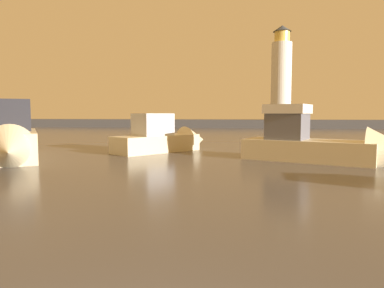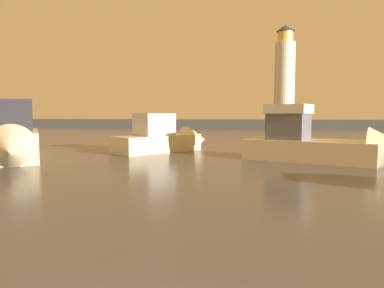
{
  "view_description": "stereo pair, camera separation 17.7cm",
  "coord_description": "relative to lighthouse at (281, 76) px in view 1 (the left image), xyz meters",
  "views": [
    {
      "loc": [
        0.98,
        -2.42,
        2.58
      ],
      "look_at": [
        -1.49,
        13.15,
        1.24
      ],
      "focal_mm": 33.11,
      "sensor_mm": 36.0,
      "label": 1
    },
    {
      "loc": [
        1.16,
        -2.39,
        2.58
      ],
      "look_at": [
        -1.49,
        13.15,
        1.24
      ],
      "focal_mm": 33.11,
      "sensor_mm": 36.0,
      "label": 2
    }
  ],
  "objects": [
    {
      "name": "motorboat_4",
      "position": [
        -18.83,
        -50.19,
        -8.5
      ],
      "size": [
        7.11,
        8.92,
        3.76
      ],
      "color": "beige",
      "rests_on": "ground_plane"
    },
    {
      "name": "lighthouse",
      "position": [
        0.0,
        0.0,
        0.0
      ],
      "size": [
        3.68,
        3.68,
        17.2
      ],
      "color": "silver",
      "rests_on": "breakwater"
    },
    {
      "name": "ground_plane",
      "position": [
        -6.89,
        -32.73,
        -9.65
      ],
      "size": [
        220.0,
        220.0,
        0.0
      ],
      "primitive_type": "plane",
      "color": "#4C4742"
    },
    {
      "name": "breakwater",
      "position": [
        -6.89,
        0.0,
        -8.9
      ],
      "size": [
        91.38,
        5.43,
        1.51
      ],
      "primitive_type": "cube",
      "color": "#423F3D",
      "rests_on": "ground_plane"
    },
    {
      "name": "motorboat_3",
      "position": [
        -11.49,
        -43.74,
        -8.8
      ],
      "size": [
        6.3,
        7.41,
        3.03
      ],
      "color": "beige",
      "rests_on": "ground_plane"
    },
    {
      "name": "motorboat_1",
      "position": [
        -1.46,
        -48.08,
        -8.76
      ],
      "size": [
        9.14,
        5.75,
        3.78
      ],
      "color": "beige",
      "rests_on": "ground_plane"
    }
  ]
}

